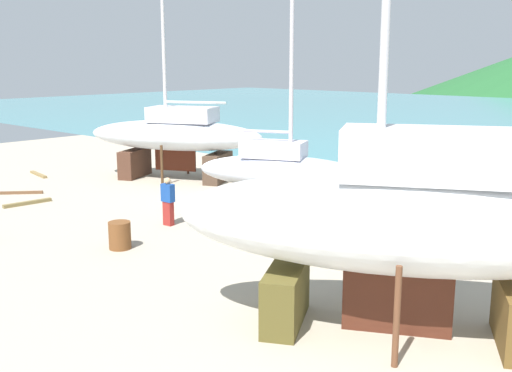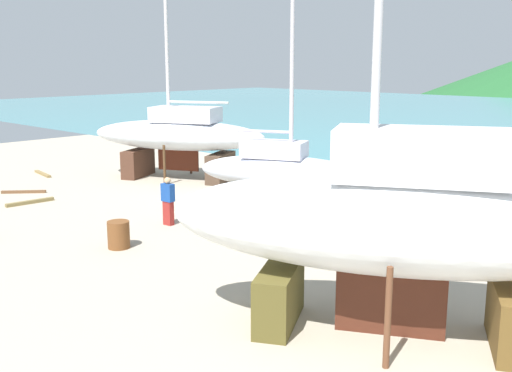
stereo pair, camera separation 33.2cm
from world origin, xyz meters
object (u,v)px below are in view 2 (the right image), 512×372
object	(u,v)px
sailboat_far_slipway	(178,136)
sailboat_small_center	(396,222)
sailboat_mid_port	(282,172)
barrel_rust_far	(119,235)
worker	(168,200)

from	to	relation	value
sailboat_far_slipway	sailboat_small_center	distance (m)	17.54
sailboat_small_center	sailboat_far_slipway	bearing A→B (deg)	-54.58
sailboat_mid_port	sailboat_far_slipway	bearing A→B (deg)	143.15
sailboat_far_slipway	barrel_rust_far	world-z (taller)	sailboat_far_slipway
barrel_rust_far	sailboat_far_slipway	bearing A→B (deg)	130.88
sailboat_small_center	barrel_rust_far	world-z (taller)	sailboat_small_center
sailboat_mid_port	sailboat_small_center	distance (m)	9.94
sailboat_mid_port	sailboat_small_center	bearing A→B (deg)	-60.42
sailboat_mid_port	barrel_rust_far	distance (m)	6.43
sailboat_far_slipway	sailboat_mid_port	bearing A→B (deg)	141.85
barrel_rust_far	sailboat_small_center	bearing A→B (deg)	2.73
sailboat_far_slipway	barrel_rust_far	xyz separation A→B (m)	(6.94, -8.02, -1.62)
sailboat_small_center	barrel_rust_far	size ratio (longest dim) A/B	18.89
sailboat_mid_port	barrel_rust_far	world-z (taller)	sailboat_mid_port
sailboat_small_center	worker	bearing A→B (deg)	-41.47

